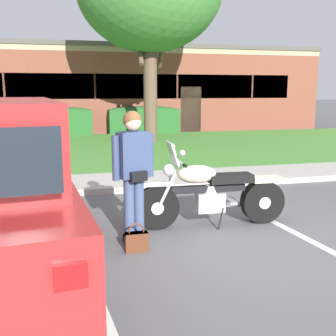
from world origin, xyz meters
TOP-DOWN VIEW (x-y plane):
  - ground_plane at (0.00, 0.00)m, footprint 140.00×140.00m
  - curb_strip at (0.00, 2.92)m, footprint 60.00×0.20m
  - concrete_walk at (0.00, 3.77)m, footprint 60.00×1.50m
  - grass_lawn at (0.00, 8.89)m, footprint 60.00×8.73m
  - stall_stripe_0 at (-2.07, 0.20)m, footprint 0.57×4.39m
  - stall_stripe_1 at (0.87, 0.20)m, footprint 0.57×4.39m
  - motorcycle at (-0.06, 0.63)m, footprint 2.24×0.82m
  - rider_person at (-1.33, 0.26)m, footprint 0.55×0.36m
  - handbag at (-1.36, -0.07)m, footprint 0.28×0.13m
  - hedge_left at (-2.54, 13.59)m, footprint 3.07×0.90m
  - hedge_center_left at (1.31, 13.59)m, footprint 3.17×0.90m
  - brick_building at (-0.81, 19.27)m, footprint 22.42×10.92m

SIDE VIEW (x-z plane):
  - ground_plane at x=0.00m, z-range 0.00..0.00m
  - stall_stripe_0 at x=-2.07m, z-range 0.00..0.01m
  - stall_stripe_1 at x=0.87m, z-range 0.00..0.01m
  - grass_lawn at x=0.00m, z-range 0.00..0.06m
  - concrete_walk at x=0.00m, z-range 0.00..0.08m
  - curb_strip at x=0.00m, z-range 0.00..0.12m
  - handbag at x=-1.36m, z-range -0.04..0.32m
  - motorcycle at x=-0.06m, z-range -0.14..1.12m
  - hedge_center_left at x=1.31m, z-range 0.03..1.27m
  - hedge_left at x=-2.54m, z-range 0.03..1.27m
  - rider_person at x=-1.33m, z-range 0.14..1.84m
  - brick_building at x=-0.81m, z-range 0.00..4.05m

